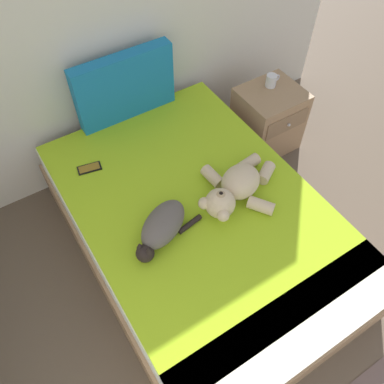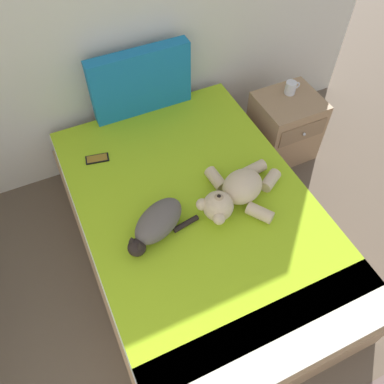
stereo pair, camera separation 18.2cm
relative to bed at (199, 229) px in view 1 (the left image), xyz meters
name	(u,v)px [view 1 (the left image)]	position (x,y,z in m)	size (l,w,h in m)	color
ground_plane	(301,351)	(0.14, -0.90, -0.25)	(9.91, 9.91, 0.00)	brown
bed	(199,229)	(0.00, 0.00, 0.00)	(1.38, 2.04, 0.51)	#9E7A56
patterned_cushion	(125,87)	(0.02, 0.95, 0.49)	(0.70, 0.10, 0.47)	#1972AD
cat	(162,227)	(-0.28, -0.05, 0.33)	(0.44, 0.33, 0.15)	#59514C
teddy_bear	(235,188)	(0.21, -0.06, 0.34)	(0.59, 0.49, 0.19)	beige
cell_phone	(89,168)	(-0.43, 0.62, 0.26)	(0.16, 0.10, 0.01)	black
nightstand	(267,120)	(1.02, 0.57, 0.01)	(0.46, 0.44, 0.53)	#9E7A56
mug	(271,81)	(1.06, 0.64, 0.33)	(0.12, 0.08, 0.09)	silver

